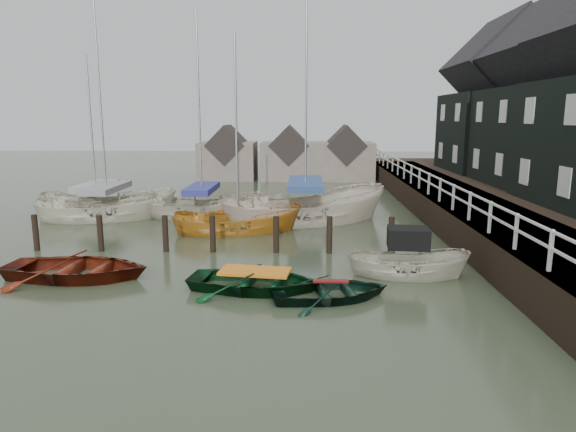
{
  "coord_description": "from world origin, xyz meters",
  "views": [
    {
      "loc": [
        2.27,
        -15.75,
        5.07
      ],
      "look_at": [
        1.65,
        3.06,
        1.4
      ],
      "focal_mm": 32.0,
      "sensor_mm": 36.0,
      "label": 1
    }
  ],
  "objects_px": {
    "sailboat_d": "(305,221)",
    "rowboat_red": "(78,278)",
    "rowboat_green": "(255,290)",
    "sailboat_c": "(238,231)",
    "sailboat_b": "(203,216)",
    "sailboat_a": "(108,217)",
    "rowboat_dkgreen": "(330,298)",
    "motorboat": "(408,273)",
    "sailboat_e": "(97,213)"
  },
  "relations": [
    {
      "from": "rowboat_green",
      "to": "motorboat",
      "type": "distance_m",
      "value": 5.01
    },
    {
      "from": "rowboat_red",
      "to": "sailboat_c",
      "type": "height_order",
      "value": "sailboat_c"
    },
    {
      "from": "sailboat_b",
      "to": "sailboat_d",
      "type": "height_order",
      "value": "sailboat_d"
    },
    {
      "from": "sailboat_c",
      "to": "sailboat_e",
      "type": "xyz_separation_m",
      "value": [
        -7.95,
        3.93,
        0.05
      ]
    },
    {
      "from": "rowboat_green",
      "to": "rowboat_dkgreen",
      "type": "relative_size",
      "value": 1.16
    },
    {
      "from": "sailboat_d",
      "to": "sailboat_a",
      "type": "bearing_deg",
      "value": 69.58
    },
    {
      "from": "sailboat_e",
      "to": "sailboat_c",
      "type": "bearing_deg",
      "value": -108.69
    },
    {
      "from": "rowboat_green",
      "to": "sailboat_d",
      "type": "bearing_deg",
      "value": -0.61
    },
    {
      "from": "rowboat_green",
      "to": "sailboat_d",
      "type": "height_order",
      "value": "sailboat_d"
    },
    {
      "from": "sailboat_c",
      "to": "sailboat_e",
      "type": "height_order",
      "value": "sailboat_c"
    },
    {
      "from": "rowboat_red",
      "to": "sailboat_b",
      "type": "bearing_deg",
      "value": -8.58
    },
    {
      "from": "sailboat_a",
      "to": "rowboat_green",
      "type": "bearing_deg",
      "value": -158.03
    },
    {
      "from": "rowboat_red",
      "to": "rowboat_green",
      "type": "xyz_separation_m",
      "value": [
        5.77,
        -0.93,
        0.0
      ]
    },
    {
      "from": "rowboat_dkgreen",
      "to": "sailboat_d",
      "type": "bearing_deg",
      "value": -9.77
    },
    {
      "from": "rowboat_green",
      "to": "sailboat_b",
      "type": "xyz_separation_m",
      "value": [
        -3.74,
        10.95,
        0.06
      ]
    },
    {
      "from": "rowboat_dkgreen",
      "to": "sailboat_d",
      "type": "height_order",
      "value": "sailboat_d"
    },
    {
      "from": "sailboat_a",
      "to": "sailboat_b",
      "type": "relative_size",
      "value": 1.08
    },
    {
      "from": "rowboat_red",
      "to": "rowboat_dkgreen",
      "type": "bearing_deg",
      "value": -98.48
    },
    {
      "from": "sailboat_c",
      "to": "sailboat_d",
      "type": "distance_m",
      "value": 3.78
    },
    {
      "from": "rowboat_dkgreen",
      "to": "sailboat_d",
      "type": "relative_size",
      "value": 0.28
    },
    {
      "from": "rowboat_dkgreen",
      "to": "sailboat_b",
      "type": "distance_m",
      "value": 13.04
    },
    {
      "from": "sailboat_b",
      "to": "motorboat",
      "type": "bearing_deg",
      "value": -133.31
    },
    {
      "from": "rowboat_dkgreen",
      "to": "sailboat_a",
      "type": "bearing_deg",
      "value": 30.01
    },
    {
      "from": "sailboat_c",
      "to": "sailboat_d",
      "type": "xyz_separation_m",
      "value": [
        2.99,
        2.3,
        0.04
      ]
    },
    {
      "from": "rowboat_dkgreen",
      "to": "sailboat_a",
      "type": "height_order",
      "value": "sailboat_a"
    },
    {
      "from": "sailboat_b",
      "to": "sailboat_e",
      "type": "bearing_deg",
      "value": 87.41
    },
    {
      "from": "rowboat_red",
      "to": "rowboat_dkgreen",
      "type": "height_order",
      "value": "rowboat_red"
    },
    {
      "from": "motorboat",
      "to": "sailboat_e",
      "type": "distance_m",
      "value": 17.52
    },
    {
      "from": "rowboat_dkgreen",
      "to": "sailboat_c",
      "type": "bearing_deg",
      "value": 10.2
    },
    {
      "from": "rowboat_red",
      "to": "sailboat_d",
      "type": "height_order",
      "value": "sailboat_d"
    },
    {
      "from": "rowboat_red",
      "to": "sailboat_d",
      "type": "distance_m",
      "value": 11.65
    },
    {
      "from": "sailboat_d",
      "to": "sailboat_e",
      "type": "height_order",
      "value": "sailboat_d"
    },
    {
      "from": "rowboat_dkgreen",
      "to": "sailboat_a",
      "type": "distance_m",
      "value": 15.42
    },
    {
      "from": "rowboat_dkgreen",
      "to": "sailboat_e",
      "type": "bearing_deg",
      "value": 29.79
    },
    {
      "from": "sailboat_d",
      "to": "sailboat_e",
      "type": "distance_m",
      "value": 11.07
    },
    {
      "from": "rowboat_red",
      "to": "motorboat",
      "type": "bearing_deg",
      "value": -84.2
    },
    {
      "from": "rowboat_red",
      "to": "rowboat_green",
      "type": "relative_size",
      "value": 1.15
    },
    {
      "from": "sailboat_d",
      "to": "rowboat_red",
      "type": "bearing_deg",
      "value": 123.73
    },
    {
      "from": "rowboat_dkgreen",
      "to": "sailboat_e",
      "type": "xyz_separation_m",
      "value": [
        -11.66,
        12.34,
        0.06
      ]
    },
    {
      "from": "sailboat_b",
      "to": "sailboat_c",
      "type": "bearing_deg",
      "value": -140.35
    },
    {
      "from": "sailboat_c",
      "to": "rowboat_dkgreen",
      "type": "bearing_deg",
      "value": -169.08
    },
    {
      "from": "sailboat_b",
      "to": "sailboat_d",
      "type": "distance_m",
      "value": 5.3
    },
    {
      "from": "rowboat_green",
      "to": "sailboat_c",
      "type": "distance_m",
      "value": 7.9
    },
    {
      "from": "rowboat_red",
      "to": "sailboat_b",
      "type": "relative_size",
      "value": 0.4
    },
    {
      "from": "rowboat_red",
      "to": "sailboat_c",
      "type": "bearing_deg",
      "value": -29.12
    },
    {
      "from": "rowboat_green",
      "to": "sailboat_a",
      "type": "bearing_deg",
      "value": 46.56
    },
    {
      "from": "sailboat_a",
      "to": "sailboat_e",
      "type": "distance_m",
      "value": 1.56
    },
    {
      "from": "sailboat_a",
      "to": "sailboat_b",
      "type": "height_order",
      "value": "sailboat_a"
    },
    {
      "from": "sailboat_c",
      "to": "rowboat_green",
      "type": "bearing_deg",
      "value": 178.16
    },
    {
      "from": "sailboat_d",
      "to": "sailboat_c",
      "type": "bearing_deg",
      "value": 109.72
    }
  ]
}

